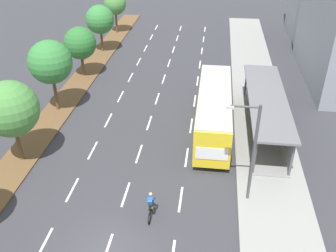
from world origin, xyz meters
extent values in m
plane|color=#38383D|center=(0.00, 0.00, 0.00)|extent=(140.00, 140.00, 0.00)
cube|color=brown|center=(-8.30, 20.00, 0.06)|extent=(2.60, 52.00, 0.12)
cube|color=gray|center=(9.25, 20.00, 0.07)|extent=(4.50, 52.00, 0.15)
cube|color=white|center=(-3.50, 0.11, 0.00)|extent=(0.14, 2.31, 0.01)
cube|color=white|center=(-3.50, 4.56, 0.00)|extent=(0.14, 2.31, 0.01)
cube|color=white|center=(-3.50, 9.01, 0.00)|extent=(0.14, 2.31, 0.01)
cube|color=white|center=(-3.50, 13.47, 0.00)|extent=(0.14, 2.31, 0.01)
cube|color=white|center=(-3.50, 17.92, 0.00)|extent=(0.14, 2.31, 0.01)
cube|color=white|center=(-3.50, 22.37, 0.00)|extent=(0.14, 2.31, 0.01)
cube|color=white|center=(-3.50, 26.82, 0.00)|extent=(0.14, 2.31, 0.01)
cube|color=white|center=(-3.50, 31.28, 0.00)|extent=(0.14, 2.31, 0.01)
cube|color=white|center=(-3.50, 35.73, 0.00)|extent=(0.14, 2.31, 0.01)
cube|color=white|center=(-3.50, 40.18, 0.00)|extent=(0.14, 2.31, 0.01)
cube|color=white|center=(0.00, 0.11, 0.00)|extent=(0.14, 2.31, 0.01)
cube|color=white|center=(0.00, 4.56, 0.00)|extent=(0.14, 2.31, 0.01)
cube|color=white|center=(0.00, 9.01, 0.00)|extent=(0.14, 2.31, 0.01)
cube|color=white|center=(0.00, 13.47, 0.00)|extent=(0.14, 2.31, 0.01)
cube|color=white|center=(0.00, 17.92, 0.00)|extent=(0.14, 2.31, 0.01)
cube|color=white|center=(0.00, 22.37, 0.00)|extent=(0.14, 2.31, 0.01)
cube|color=white|center=(0.00, 26.82, 0.00)|extent=(0.14, 2.31, 0.01)
cube|color=white|center=(0.00, 31.28, 0.00)|extent=(0.14, 2.31, 0.01)
cube|color=white|center=(0.00, 35.73, 0.00)|extent=(0.14, 2.31, 0.01)
cube|color=white|center=(0.00, 40.18, 0.00)|extent=(0.14, 2.31, 0.01)
cube|color=white|center=(3.50, 4.56, 0.00)|extent=(0.14, 2.31, 0.01)
cube|color=white|center=(3.50, 9.01, 0.00)|extent=(0.14, 2.31, 0.01)
cube|color=white|center=(3.50, 13.47, 0.00)|extent=(0.14, 2.31, 0.01)
cube|color=white|center=(3.50, 17.92, 0.00)|extent=(0.14, 2.31, 0.01)
cube|color=white|center=(3.50, 22.37, 0.00)|extent=(0.14, 2.31, 0.01)
cube|color=white|center=(3.50, 26.82, 0.00)|extent=(0.14, 2.31, 0.01)
cube|color=white|center=(3.50, 31.28, 0.00)|extent=(0.14, 2.31, 0.01)
cube|color=white|center=(3.50, 35.73, 0.00)|extent=(0.14, 2.31, 0.01)
cube|color=white|center=(3.50, 40.18, 0.00)|extent=(0.14, 2.31, 0.01)
cube|color=gray|center=(9.25, 13.45, 0.20)|extent=(2.60, 12.35, 0.10)
cylinder|color=#56565B|center=(8.07, 7.53, 1.55)|extent=(0.16, 0.16, 2.60)
cylinder|color=#56565B|center=(8.07, 19.38, 1.55)|extent=(0.16, 0.16, 2.60)
cylinder|color=#56565B|center=(10.43, 7.53, 1.55)|extent=(0.16, 0.16, 2.60)
cylinder|color=#56565B|center=(10.43, 19.38, 1.55)|extent=(0.16, 0.16, 2.60)
cube|color=gray|center=(10.49, 13.45, 1.55)|extent=(0.10, 11.73, 2.34)
cube|color=slate|center=(9.25, 13.45, 2.93)|extent=(2.90, 12.75, 0.16)
cube|color=yellow|center=(5.25, 12.94, 1.85)|extent=(2.50, 11.20, 2.80)
cube|color=#2D3D4C|center=(5.25, 12.94, 2.70)|extent=(2.54, 10.30, 0.90)
cube|color=#B7B7B7|center=(5.25, 12.94, 3.31)|extent=(2.45, 10.98, 0.12)
cube|color=#2D3D4C|center=(5.25, 18.56, 2.20)|extent=(2.25, 0.06, 1.54)
cube|color=white|center=(5.25, 7.32, 1.65)|extent=(2.12, 0.04, 0.90)
cylinder|color=black|center=(4.15, 16.41, 0.50)|extent=(0.30, 1.00, 1.00)
cylinder|color=black|center=(6.35, 16.41, 0.50)|extent=(0.30, 1.00, 1.00)
cylinder|color=black|center=(4.15, 9.47, 0.50)|extent=(0.30, 1.00, 1.00)
cylinder|color=black|center=(6.35, 9.47, 0.50)|extent=(0.30, 1.00, 1.00)
torus|color=black|center=(1.90, 3.45, 0.36)|extent=(0.06, 0.72, 0.72)
torus|color=black|center=(1.90, 2.35, 0.36)|extent=(0.06, 0.72, 0.72)
cylinder|color=black|center=(1.90, 2.90, 0.64)|extent=(0.05, 0.93, 0.05)
cylinder|color=black|center=(1.90, 2.80, 0.46)|extent=(0.05, 0.57, 0.42)
cylinder|color=black|center=(1.90, 2.70, 0.66)|extent=(0.04, 0.04, 0.40)
cube|color=black|center=(1.90, 2.70, 0.86)|extent=(0.12, 0.24, 0.06)
cylinder|color=black|center=(1.90, 3.40, 0.91)|extent=(0.46, 0.04, 0.04)
cube|color=#234CA8|center=(1.90, 2.88, 1.19)|extent=(0.30, 0.36, 0.59)
cube|color=#23669E|center=(1.90, 2.72, 1.21)|extent=(0.26, 0.26, 0.42)
sphere|color=beige|center=(1.90, 3.00, 1.61)|extent=(0.20, 0.20, 0.20)
cylinder|color=brown|center=(1.78, 2.85, 0.79)|extent=(0.12, 0.42, 0.25)
cylinder|color=brown|center=(1.78, 3.02, 0.53)|extent=(0.10, 0.17, 0.41)
cylinder|color=brown|center=(2.02, 2.85, 0.79)|extent=(0.12, 0.42, 0.25)
cylinder|color=brown|center=(2.02, 3.02, 0.53)|extent=(0.10, 0.17, 0.41)
cylinder|color=#234CA8|center=(1.73, 3.10, 1.24)|extent=(0.09, 0.47, 0.28)
cylinder|color=#234CA8|center=(2.07, 3.10, 1.24)|extent=(0.09, 0.47, 0.28)
cylinder|color=brown|center=(-8.11, 7.22, 1.43)|extent=(0.28, 0.28, 2.61)
sphere|color=#4C8E42|center=(-8.11, 7.22, 4.16)|extent=(3.80, 3.80, 3.80)
cylinder|color=brown|center=(-8.33, 14.64, 1.63)|extent=(0.28, 0.28, 3.01)
sphere|color=#38843D|center=(-8.33, 14.64, 4.49)|extent=(3.62, 3.62, 3.62)
cylinder|color=brown|center=(-8.40, 22.07, 1.24)|extent=(0.28, 0.28, 2.25)
sphere|color=#2D7533|center=(-8.40, 22.07, 3.58)|extent=(3.24, 3.24, 3.24)
cylinder|color=brown|center=(-8.45, 29.49, 1.39)|extent=(0.28, 0.28, 2.54)
sphere|color=#38843D|center=(-8.45, 29.49, 3.90)|extent=(3.32, 3.32, 3.32)
cylinder|color=brown|center=(-8.51, 36.92, 1.49)|extent=(0.28, 0.28, 2.73)
sphere|color=#4C8E42|center=(-8.51, 36.92, 3.95)|extent=(2.92, 2.92, 2.92)
cylinder|color=#4C4C51|center=(7.60, 5.04, 3.40)|extent=(0.18, 0.18, 6.50)
cylinder|color=#4C4C51|center=(6.80, 5.04, 6.50)|extent=(1.60, 0.12, 0.12)
cube|color=silver|center=(6.00, 5.04, 6.43)|extent=(0.44, 0.24, 0.16)
camera|label=1|loc=(4.94, -13.04, 16.06)|focal=40.28mm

